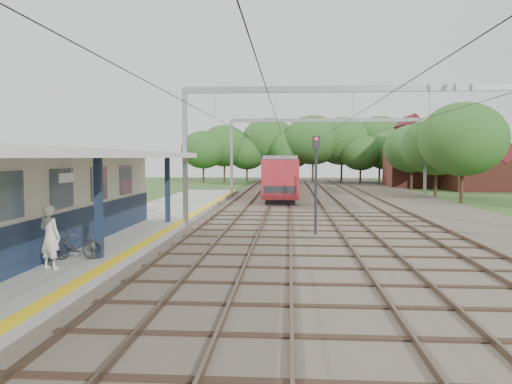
{
  "coord_description": "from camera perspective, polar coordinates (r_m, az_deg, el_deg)",
  "views": [
    {
      "loc": [
        0.15,
        -9.42,
        3.55
      ],
      "look_at": [
        -1.74,
        18.88,
        1.6
      ],
      "focal_mm": 35.0,
      "sensor_mm": 36.0,
      "label": 1
    }
  ],
  "objects": [
    {
      "name": "rail_tracks",
      "position": [
        39.58,
        5.76,
        -0.97
      ],
      "size": [
        11.8,
        88.0,
        0.15
      ],
      "color": "brown",
      "rests_on": "ballast_bed"
    },
    {
      "name": "person",
      "position": [
        15.58,
        -22.5,
        -4.75
      ],
      "size": [
        0.79,
        0.64,
        1.86
      ],
      "primitive_type": "imported",
      "rotation": [
        0.0,
        0.0,
        2.82
      ],
      "color": "silver",
      "rests_on": "platform"
    },
    {
      "name": "ballast_bed",
      "position": [
        39.76,
        9.36,
        -1.17
      ],
      "size": [
        18.0,
        90.0,
        0.1
      ],
      "primitive_type": "cube",
      "color": "#473D33",
      "rests_on": "ground"
    },
    {
      "name": "ground",
      "position": [
        10.07,
        2.82,
        -16.74
      ],
      "size": [
        160.0,
        160.0,
        0.0
      ],
      "primitive_type": "plane",
      "color": "#2D4C1E",
      "rests_on": "ground"
    },
    {
      "name": "house_far",
      "position": [
        63.43,
        18.32,
        3.45
      ],
      "size": [
        8.0,
        6.12,
        8.66
      ],
      "color": "brown",
      "rests_on": "ground"
    },
    {
      "name": "train",
      "position": [
        52.37,
        3.11,
        2.26
      ],
      "size": [
        2.74,
        34.11,
        3.61
      ],
      "color": "black",
      "rests_on": "ballast_bed"
    },
    {
      "name": "canopy",
      "position": [
        17.33,
        -23.44,
        3.91
      ],
      "size": [
        6.4,
        20.0,
        3.44
      ],
      "color": "#111F38",
      "rests_on": "platform"
    },
    {
      "name": "platform",
      "position": [
        24.87,
        -14.18,
        -3.99
      ],
      "size": [
        5.0,
        52.0,
        0.35
      ],
      "primitive_type": "cube",
      "color": "gray",
      "rests_on": "ground"
    },
    {
      "name": "catenary_system",
      "position": [
        34.9,
        9.2,
        7.11
      ],
      "size": [
        17.22,
        88.0,
        7.0
      ],
      "color": "gray",
      "rests_on": "ground"
    },
    {
      "name": "station_building",
      "position": [
        18.8,
        -24.92,
        -1.03
      ],
      "size": [
        3.41,
        18.0,
        3.4
      ],
      "color": "beige",
      "rests_on": "platform"
    },
    {
      "name": "yellow_stripe",
      "position": [
        24.24,
        -9.11,
        -3.69
      ],
      "size": [
        0.45,
        52.0,
        0.01
      ],
      "primitive_type": "cube",
      "color": "yellow",
      "rests_on": "platform"
    },
    {
      "name": "tree_band",
      "position": [
        66.66,
        7.02,
        5.09
      ],
      "size": [
        31.72,
        30.88,
        8.82
      ],
      "color": "#382619",
      "rests_on": "ground"
    },
    {
      "name": "bicycle",
      "position": [
        16.73,
        -19.86,
        -5.66
      ],
      "size": [
        1.66,
        0.76,
        0.96
      ],
      "primitive_type": "imported",
      "rotation": [
        0.0,
        0.0,
        1.77
      ],
      "color": "black",
      "rests_on": "platform"
    },
    {
      "name": "signal_post",
      "position": [
        22.52,
        6.87,
        2.23
      ],
      "size": [
        0.34,
        0.29,
        4.52
      ],
      "rotation": [
        0.0,
        0.0,
        0.16
      ],
      "color": "black",
      "rests_on": "ground"
    },
    {
      "name": "house_near",
      "position": [
        59.21,
        24.47,
        3.04
      ],
      "size": [
        7.0,
        6.12,
        7.89
      ],
      "color": "brown",
      "rests_on": "ground"
    }
  ]
}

